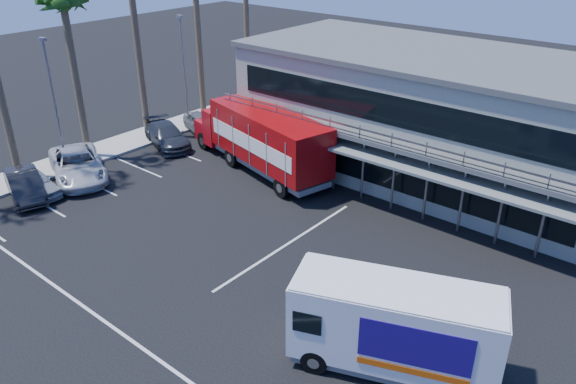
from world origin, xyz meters
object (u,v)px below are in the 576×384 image
Objects in this scene: parked_car_a at (33,183)px; parked_car_b at (25,185)px; white_van at (394,327)px; red_truck at (262,138)px.

parked_car_b is at bearing -176.27° from parked_car_a.
red_truck is at bearing 125.17° from white_van.
parked_car_a is at bearing 160.99° from white_van.
parked_car_a is (-7.73, -10.69, -1.44)m from red_truck.
white_van is 1.59× the size of parked_car_b.
parked_car_b is (-7.73, -11.19, -1.39)m from red_truck.
parked_car_b is (-22.49, -1.48, -1.04)m from white_van.
white_van is 22.54m from parked_car_a.
parked_car_b is (0.00, -0.50, 0.05)m from parked_car_a.
red_truck is at bearing -32.12° from parked_car_a.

